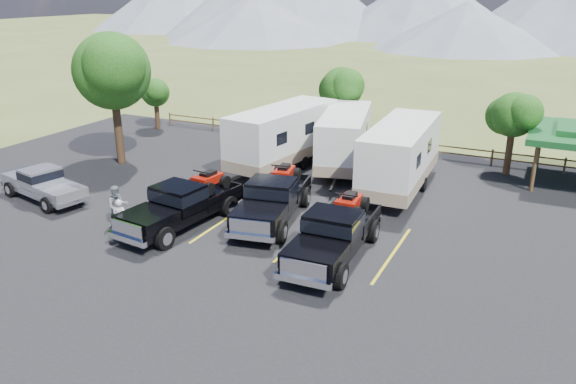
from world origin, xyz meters
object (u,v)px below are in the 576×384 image
at_px(rig_center, 273,198).
at_px(trailer_left, 283,137).
at_px(trailer_center, 345,139).
at_px(person_b, 118,206).
at_px(pickup_silver, 43,184).
at_px(trailer_right, 400,156).
at_px(rig_left, 183,203).
at_px(rig_right, 335,232).
at_px(tree_big_nw, 112,71).
at_px(person_a, 120,219).

xyz_separation_m(rig_center, trailer_left, (-3.21, 7.47, 0.79)).
xyz_separation_m(trailer_center, person_b, (-5.98, -12.71, -0.77)).
height_order(trailer_left, pickup_silver, trailer_left).
distance_m(trailer_right, person_b, 14.33).
distance_m(rig_left, rig_right, 7.26).
bearing_deg(person_b, trailer_left, 25.79).
bearing_deg(rig_right, trailer_right, 86.66).
bearing_deg(trailer_right, person_b, -136.64).
distance_m(tree_big_nw, rig_right, 18.20).
bearing_deg(rig_left, person_a, -119.26).
bearing_deg(rig_center, person_a, -147.92).
xyz_separation_m(tree_big_nw, pickup_silver, (1.00, -6.73, -4.69)).
xyz_separation_m(rig_right, person_a, (-8.90, -2.28, -0.19)).
xyz_separation_m(rig_center, pickup_silver, (-11.57, -2.80, -0.22)).
relative_size(trailer_left, person_a, 5.89).
relative_size(rig_center, pickup_silver, 1.21).
height_order(rig_right, person_b, rig_right).
height_order(trailer_right, person_a, trailer_right).
relative_size(rig_center, trailer_left, 0.68).
xyz_separation_m(tree_big_nw, rig_left, (9.24, -6.27, -4.49)).
bearing_deg(person_b, person_a, -94.20).
height_order(rig_center, pickup_silver, rig_center).
relative_size(rig_right, person_b, 3.49).
height_order(rig_left, rig_center, rig_center).
relative_size(trailer_center, trailer_right, 0.94).
xyz_separation_m(rig_right, trailer_right, (0.18, 8.81, 0.78)).
bearing_deg(rig_right, trailer_center, 106.64).
distance_m(trailer_left, pickup_silver, 13.28).
xyz_separation_m(rig_left, rig_center, (3.33, 2.34, 0.02)).
bearing_deg(rig_right, pickup_silver, 179.62).
height_order(rig_left, person_b, rig_left).
bearing_deg(rig_left, tree_big_nw, 152.61).
height_order(rig_center, trailer_center, trailer_center).
height_order(rig_right, trailer_right, trailer_right).
distance_m(pickup_silver, person_b, 5.75).
bearing_deg(rig_center, tree_big_nw, 151.98).
xyz_separation_m(tree_big_nw, trailer_left, (9.36, 3.55, -3.69)).
height_order(trailer_center, trailer_right, trailer_right).
bearing_deg(trailer_center, person_a, -124.13).
bearing_deg(tree_big_nw, pickup_silver, -81.52).
height_order(trailer_center, pickup_silver, trailer_center).
xyz_separation_m(tree_big_nw, rig_right, (16.50, -6.24, -4.49)).
bearing_deg(rig_right, person_a, -167.78).
height_order(trailer_left, person_b, trailer_left).
xyz_separation_m(trailer_center, trailer_right, (4.03, -2.49, 0.12)).
relative_size(trailer_right, pickup_silver, 1.76).
bearing_deg(person_a, person_b, -60.21).
distance_m(rig_left, rig_center, 4.08).
relative_size(pickup_silver, person_a, 3.30).
bearing_deg(trailer_center, rig_right, -84.90).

